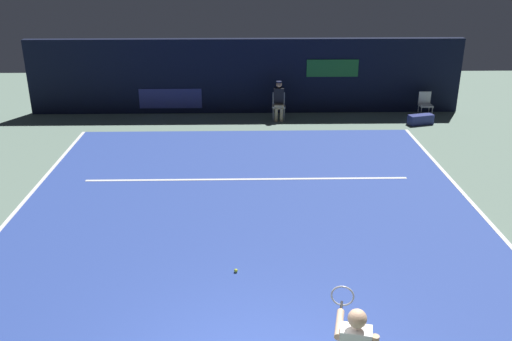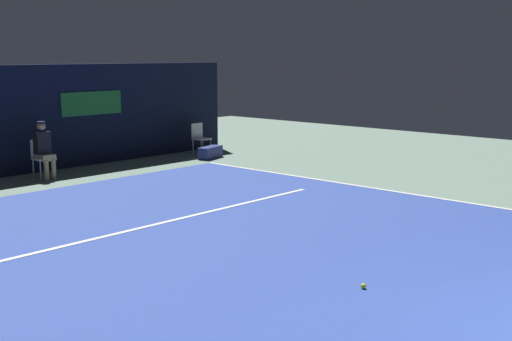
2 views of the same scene
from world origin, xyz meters
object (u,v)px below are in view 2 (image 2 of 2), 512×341
object	(u,v)px
courtside_chair_near	(200,137)
equipment_bag	(210,152)
tennis_ball	(363,286)
line_judge_on_chair	(44,149)

from	to	relation	value
courtside_chair_near	equipment_bag	world-z (taller)	courtside_chair_near
courtside_chair_near	equipment_bag	bearing A→B (deg)	-114.31
tennis_ball	courtside_chair_near	bearing A→B (deg)	56.78
equipment_bag	tennis_ball	bearing A→B (deg)	-139.78
tennis_ball	equipment_bag	world-z (taller)	equipment_bag
equipment_bag	line_judge_on_chair	bearing A→B (deg)	156.42
line_judge_on_chair	courtside_chair_near	world-z (taller)	line_judge_on_chair
line_judge_on_chair	tennis_ball	xyz separation A→B (m)	(-1.36, -9.66, -0.64)
line_judge_on_chair	courtside_chair_near	distance (m)	5.08
courtside_chair_near	equipment_bag	xyz separation A→B (m)	(-0.36, -0.80, -0.34)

